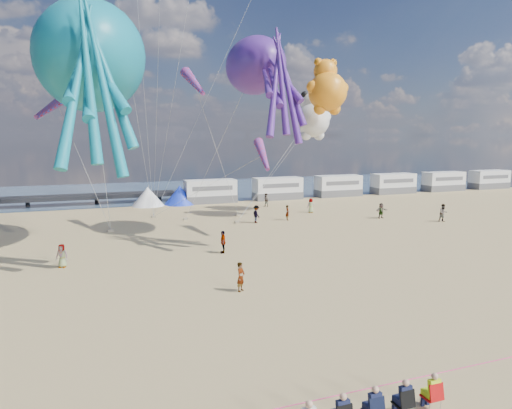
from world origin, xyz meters
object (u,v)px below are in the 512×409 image
(windsock_left, at_px, (57,103))
(kite_octopus_purple, at_px, (255,66))
(motorhome_1, at_px, (278,188))
(tent_white, at_px, (148,196))
(sandbag_b, at_px, (186,219))
(kite_teddy_orange, at_px, (328,92))
(beachgoer_5, at_px, (288,213))
(sandbag_a, at_px, (111,230))
(beachgoer_4, at_px, (381,211))
(motorhome_0, at_px, (210,191))
(spectator_row, at_px, (372,404))
(beachgoer_0, at_px, (311,206))
(sandbag_d, at_px, (238,215))
(sandbag_c, at_px, (237,222))
(sandbag_e, at_px, (154,217))
(kite_panda, at_px, (313,120))
(windsock_mid, at_px, (194,82))
(motorhome_4, at_px, (443,181))
(windsock_right, at_px, (263,155))
(beachgoer_3, at_px, (223,242))
(motorhome_5, at_px, (489,179))
(kite_octopus_teal, at_px, (90,57))
(motorhome_2, at_px, (338,186))
(tent_blue, at_px, (180,195))
(beachgoer_1, at_px, (266,200))
(motorhome_3, at_px, (393,183))
(standing_person, at_px, (241,277))

(windsock_left, bearing_deg, kite_octopus_purple, -0.06)
(motorhome_1, xyz_separation_m, kite_octopus_purple, (-10.57, -20.17, 13.00))
(tent_white, bearing_deg, sandbag_b, -77.44)
(tent_white, height_order, kite_teddy_orange, kite_teddy_orange)
(beachgoer_5, bearing_deg, kite_teddy_orange, -83.72)
(sandbag_a, bearing_deg, beachgoer_5, -0.98)
(motorhome_1, bearing_deg, beachgoer_4, -74.73)
(motorhome_0, bearing_deg, tent_white, 180.00)
(spectator_row, relative_size, sandbag_b, 12.20)
(beachgoer_0, bearing_deg, sandbag_d, -2.28)
(sandbag_c, bearing_deg, sandbag_e, 141.62)
(sandbag_b, xyz_separation_m, kite_octopus_purple, (4.44, -9.01, 14.39))
(beachgoer_5, height_order, kite_panda, kite_panda)
(sandbag_c, distance_m, windsock_mid, 14.17)
(spectator_row, bearing_deg, motorhome_4, 46.12)
(windsock_mid, relative_size, windsock_right, 1.18)
(motorhome_4, bearing_deg, sandbag_d, -164.01)
(sandbag_d, bearing_deg, sandbag_a, -164.46)
(sandbag_d, distance_m, sandbag_e, 9.07)
(tent_white, xyz_separation_m, kite_teddy_orange, (16.54, -15.26, 11.90))
(motorhome_0, height_order, beachgoer_3, motorhome_0)
(motorhome_0, xyz_separation_m, beachgoer_0, (8.79, -11.51, -0.68))
(spectator_row, bearing_deg, motorhome_5, 40.63)
(kite_octopus_teal, bearing_deg, sandbag_a, 65.07)
(motorhome_1, relative_size, kite_panda, 1.02)
(motorhome_1, height_order, windsock_left, windsock_left)
(motorhome_2, xyz_separation_m, beachgoer_3, (-24.54, -25.42, -0.66))
(beachgoer_3, bearing_deg, windsock_left, -122.06)
(kite_octopus_teal, bearing_deg, sandbag_c, 8.05)
(beachgoer_3, bearing_deg, motorhome_0, -178.67)
(motorhome_0, xyz_separation_m, spectator_row, (-6.91, -46.69, -0.85))
(tent_white, relative_size, windsock_right, 0.86)
(tent_blue, bearing_deg, kite_panda, -39.25)
(beachgoer_0, distance_m, kite_teddy_orange, 12.84)
(motorhome_4, bearing_deg, kite_teddy_orange, -152.62)
(beachgoer_4, bearing_deg, beachgoer_1, 121.81)
(motorhome_0, xyz_separation_m, beachgoer_5, (4.42, -14.83, -0.71))
(sandbag_d, distance_m, windsock_left, 20.93)
(sandbag_e, bearing_deg, motorhome_3, 13.27)
(beachgoer_1, relative_size, sandbag_e, 3.31)
(spectator_row, relative_size, beachgoer_5, 3.88)
(motorhome_1, xyz_separation_m, sandbag_e, (-17.98, -8.72, -1.39))
(beachgoer_5, xyz_separation_m, kite_octopus_purple, (-5.49, -5.34, 13.72))
(beachgoer_3, xyz_separation_m, windsock_right, (5.15, 5.21, 6.16))
(motorhome_5, distance_m, kite_octopus_teal, 66.07)
(sandbag_e, bearing_deg, beachgoer_1, 12.12)
(windsock_left, bearing_deg, sandbag_c, 18.67)
(tent_white, height_order, standing_person, tent_white)
(motorhome_1, relative_size, tent_white, 1.65)
(windsock_right, bearing_deg, kite_octopus_teal, -172.08)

